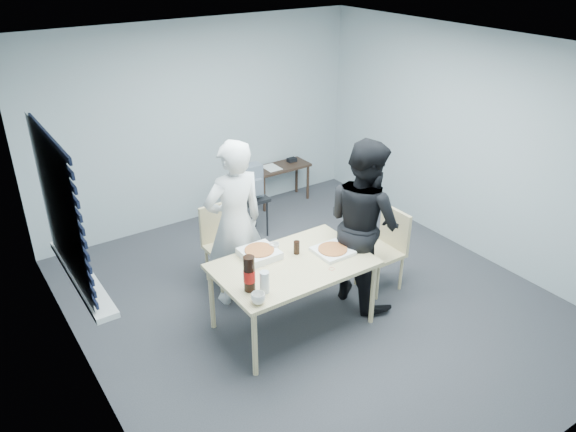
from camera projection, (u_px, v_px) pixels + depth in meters
room at (66, 219)px, 4.49m from camera, size 5.00×5.00×5.00m
dining_table at (293, 269)px, 5.30m from camera, size 1.46×0.93×0.71m
chair_far at (223, 239)px, 6.11m from camera, size 0.42×0.42×0.89m
chair_right at (387, 244)px, 6.01m from camera, size 0.42×0.42×0.89m
person_white at (235, 224)px, 5.62m from camera, size 0.65×0.42×1.77m
person_black at (364, 223)px, 5.64m from camera, size 0.47×0.86×1.77m
side_table at (281, 171)px, 7.96m from camera, size 0.82×0.37×0.55m
stool at (250, 205)px, 7.08m from camera, size 0.38×0.38×0.53m
backpack at (250, 182)px, 6.93m from camera, size 0.30×0.22×0.42m
pizza_box_a at (259, 253)px, 5.36m from camera, size 0.33×0.33×0.08m
pizza_box_b at (333, 251)px, 5.44m from camera, size 0.33×0.33×0.05m
mug_a at (258, 298)px, 4.68m from camera, size 0.17×0.17×0.10m
mug_b at (274, 248)px, 5.44m from camera, size 0.10×0.10×0.09m
cola_glass at (297, 247)px, 5.41m from camera, size 0.07×0.07×0.13m
soda_bottle at (249, 274)px, 4.81m from camera, size 0.11×0.11×0.33m
plastic_cups at (265, 282)px, 4.81m from camera, size 0.09×0.09×0.20m
rubber_band at (332, 269)px, 5.18m from camera, size 0.07×0.07×0.00m
papers at (272, 168)px, 7.86m from camera, size 0.24×0.30×0.00m
black_box at (292, 160)px, 8.06m from camera, size 0.13×0.10×0.05m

